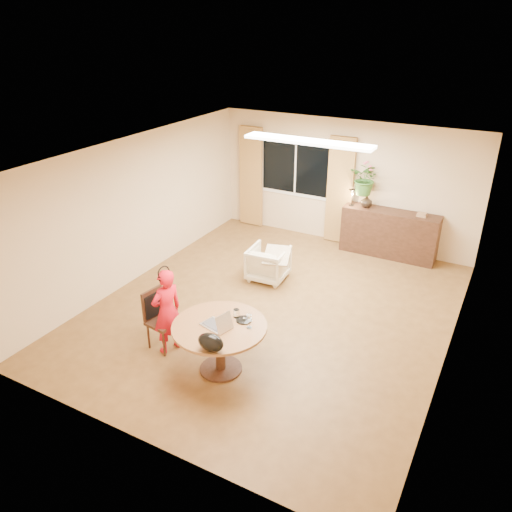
{
  "coord_description": "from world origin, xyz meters",
  "views": [
    {
      "loc": [
        3.13,
        -6.37,
        4.41
      ],
      "look_at": [
        -0.21,
        -0.2,
        1.03
      ],
      "focal_mm": 35.0,
      "sensor_mm": 36.0,
      "label": 1
    }
  ],
  "objects_px": {
    "dining_table": "(220,335)",
    "sideboard": "(389,234)",
    "dining_chair": "(163,321)",
    "child": "(167,311)",
    "armchair": "(268,263)"
  },
  "relations": [
    {
      "from": "dining_table",
      "to": "sideboard",
      "type": "bearing_deg",
      "value": 77.75
    },
    {
      "from": "sideboard",
      "to": "dining_chair",
      "type": "bearing_deg",
      "value": -113.52
    },
    {
      "from": "dining_chair",
      "to": "child",
      "type": "bearing_deg",
      "value": -0.72
    },
    {
      "from": "child",
      "to": "sideboard",
      "type": "relative_size",
      "value": 0.69
    },
    {
      "from": "armchair",
      "to": "sideboard",
      "type": "height_order",
      "value": "sideboard"
    },
    {
      "from": "dining_table",
      "to": "dining_chair",
      "type": "distance_m",
      "value": 1.02
    },
    {
      "from": "child",
      "to": "sideboard",
      "type": "bearing_deg",
      "value": 176.65
    },
    {
      "from": "dining_table",
      "to": "child",
      "type": "xyz_separation_m",
      "value": [
        -0.9,
        0.04,
        0.08
      ]
    },
    {
      "from": "dining_chair",
      "to": "child",
      "type": "height_order",
      "value": "child"
    },
    {
      "from": "dining_chair",
      "to": "child",
      "type": "relative_size",
      "value": 0.69
    },
    {
      "from": "dining_chair",
      "to": "sideboard",
      "type": "distance_m",
      "value": 5.11
    },
    {
      "from": "armchair",
      "to": "child",
      "type": "bearing_deg",
      "value": 80.35
    },
    {
      "from": "dining_table",
      "to": "armchair",
      "type": "height_order",
      "value": "dining_table"
    },
    {
      "from": "dining_table",
      "to": "child",
      "type": "bearing_deg",
      "value": 177.32
    },
    {
      "from": "child",
      "to": "sideboard",
      "type": "xyz_separation_m",
      "value": [
        1.93,
        4.7,
        -0.18
      ]
    }
  ]
}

